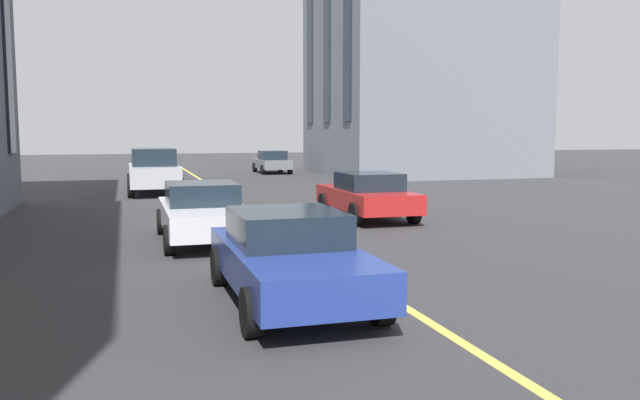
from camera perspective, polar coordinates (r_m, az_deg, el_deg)
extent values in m
cube|color=#D8C64C|center=(19.50, -5.13, -1.55)|extent=(80.00, 0.16, 0.01)
cube|color=slate|center=(40.68, -4.24, 3.19)|extent=(3.90, 1.75, 0.55)
cube|color=#19232D|center=(40.47, -4.19, 3.95)|extent=(1.64, 1.54, 0.55)
cylinder|color=black|center=(41.79, -5.74, 2.87)|extent=(0.60, 0.21, 0.60)
cylinder|color=black|center=(42.14, -3.50, 2.91)|extent=(0.60, 0.21, 0.60)
cylinder|color=black|center=(39.27, -5.03, 2.68)|extent=(0.60, 0.21, 0.60)
cylinder|color=black|center=(39.64, -2.65, 2.72)|extent=(0.60, 0.21, 0.60)
cube|color=#B21E1E|center=(19.27, 4.08, 0.14)|extent=(4.40, 1.80, 0.55)
cube|color=#19232D|center=(19.02, 4.33, 1.65)|extent=(1.85, 1.58, 0.50)
cylinder|color=black|center=(20.39, 0.36, -0.30)|extent=(0.64, 0.22, 0.64)
cylinder|color=black|center=(20.96, 4.88, -0.15)|extent=(0.64, 0.22, 0.64)
cylinder|color=black|center=(17.65, 3.12, -1.29)|extent=(0.64, 0.22, 0.64)
cylinder|color=black|center=(18.31, 8.22, -1.08)|extent=(0.64, 0.22, 0.64)
cube|color=navy|center=(34.98, -13.89, 2.61)|extent=(4.40, 1.80, 0.55)
cube|color=#19232D|center=(35.17, -13.93, 3.48)|extent=(1.85, 1.58, 0.50)
cylinder|color=black|center=(33.60, -12.28, 2.04)|extent=(0.64, 0.22, 0.64)
cylinder|color=black|center=(33.51, -15.23, 1.96)|extent=(0.64, 0.22, 0.64)
cylinder|color=black|center=(36.49, -12.64, 2.34)|extent=(0.64, 0.22, 0.64)
cylinder|color=black|center=(36.41, -15.35, 2.26)|extent=(0.64, 0.22, 0.64)
cube|color=silver|center=(15.34, -10.22, -1.44)|extent=(4.40, 1.80, 0.55)
cube|color=#19232D|center=(15.50, -10.35, 0.59)|extent=(1.85, 1.58, 0.50)
cylinder|color=black|center=(14.08, -6.03, -3.17)|extent=(0.64, 0.22, 0.64)
cylinder|color=black|center=(13.88, -13.07, -3.43)|extent=(0.64, 0.22, 0.64)
cylinder|color=black|center=(16.92, -7.86, -1.65)|extent=(0.64, 0.22, 0.64)
cylinder|color=black|center=(16.74, -13.71, -1.85)|extent=(0.64, 0.22, 0.64)
cube|color=#B7BABF|center=(27.77, -14.37, 2.14)|extent=(4.70, 1.95, 0.80)
cube|color=#19232D|center=(27.73, -14.41, 3.69)|extent=(2.59, 1.72, 0.70)
cylinder|color=black|center=(26.31, -12.17, 1.12)|extent=(0.76, 0.27, 0.76)
cylinder|color=black|center=(26.23, -16.25, 1.00)|extent=(0.76, 0.27, 0.76)
cylinder|color=black|center=(29.40, -12.65, 1.60)|extent=(0.76, 0.27, 0.76)
cylinder|color=black|center=(29.32, -16.31, 1.50)|extent=(0.76, 0.27, 0.76)
cube|color=navy|center=(9.75, -2.61, -5.61)|extent=(4.40, 1.80, 0.55)
cube|color=#19232D|center=(9.86, -2.93, -2.37)|extent=(1.85, 1.58, 0.50)
cylinder|color=black|center=(8.72, 5.35, -8.87)|extent=(0.64, 0.22, 0.64)
cylinder|color=black|center=(8.25, -6.02, -9.75)|extent=(0.64, 0.22, 0.64)
cylinder|color=black|center=(11.40, -0.16, -5.31)|extent=(0.64, 0.22, 0.64)
cylinder|color=black|center=(11.04, -8.83, -5.75)|extent=(0.64, 0.22, 0.64)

